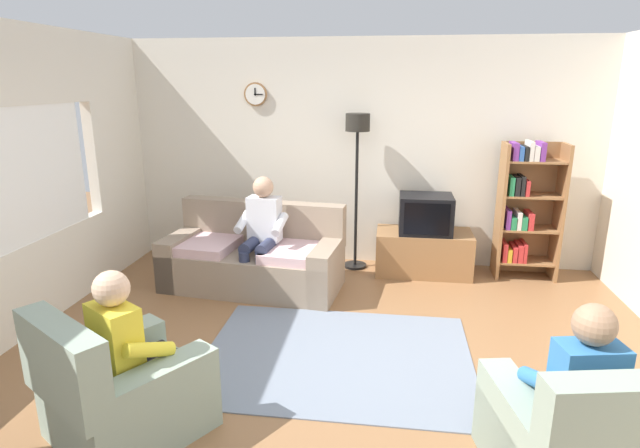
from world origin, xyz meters
The scene contains 13 objects.
ground_plane centered at (0.00, 0.00, 0.00)m, with size 12.00×12.00×0.00m, color #8C603D.
back_wall_assembly centered at (0.00, 2.66, 1.35)m, with size 6.20×0.17×2.70m.
couch centered at (-1.09, 1.58, 0.31)m, with size 1.99×1.09×0.90m.
tv_stand centered at (0.78, 2.25, 0.25)m, with size 1.10×0.56×0.51m.
tv centered at (0.78, 2.23, 0.73)m, with size 0.60×0.49×0.44m.
bookshelf centered at (1.89, 2.32, 0.82)m, with size 0.68×0.36×1.58m.
floor_lamp centered at (-0.03, 2.35, 1.45)m, with size 0.28×0.28×1.85m.
armchair_near_window centered at (-1.27, -0.96, 0.29)m, with size 1.15×1.17×0.90m.
armchair_near_bookshelf centered at (1.42, -1.06, 0.29)m, with size 0.95×1.02×0.90m.
area_rug centered at (-0.02, 0.18, 0.01)m, with size 2.20×1.70×0.01m, color slate.
person_on_couch centered at (-0.97, 1.47, 0.70)m, with size 0.54×0.57×1.24m.
person_in_left_armchair centered at (-1.22, -0.88, 0.60)m, with size 0.61×0.64×1.12m.
person_in_right_armchair centered at (1.41, -0.97, 0.60)m, with size 0.56×0.59×1.12m.
Camera 1 is at (0.36, -3.61, 2.21)m, focal length 28.85 mm.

